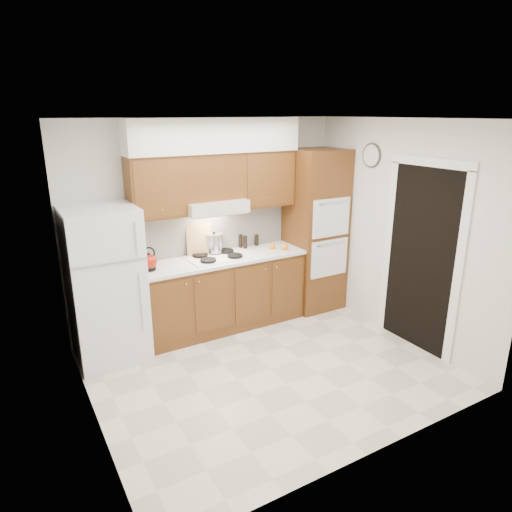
% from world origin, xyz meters
% --- Properties ---
extents(floor, '(3.60, 3.60, 0.00)m').
position_xyz_m(floor, '(0.00, 0.00, 0.00)').
color(floor, beige).
rests_on(floor, ground).
extents(ceiling, '(3.60, 3.60, 0.00)m').
position_xyz_m(ceiling, '(0.00, 0.00, 2.60)').
color(ceiling, white).
rests_on(ceiling, wall_back).
extents(wall_back, '(3.60, 0.02, 2.60)m').
position_xyz_m(wall_back, '(0.00, 1.50, 1.30)').
color(wall_back, silver).
rests_on(wall_back, floor).
extents(wall_left, '(0.02, 3.00, 2.60)m').
position_xyz_m(wall_left, '(-1.80, 0.00, 1.30)').
color(wall_left, silver).
rests_on(wall_left, floor).
extents(wall_right, '(0.02, 3.00, 2.60)m').
position_xyz_m(wall_right, '(1.80, 0.00, 1.30)').
color(wall_right, silver).
rests_on(wall_right, floor).
extents(fridge, '(0.75, 0.72, 1.72)m').
position_xyz_m(fridge, '(-1.41, 1.14, 0.86)').
color(fridge, white).
rests_on(fridge, floor).
extents(base_cabinets, '(2.11, 0.60, 0.90)m').
position_xyz_m(base_cabinets, '(0.02, 1.20, 0.45)').
color(base_cabinets, brown).
rests_on(base_cabinets, floor).
extents(countertop, '(2.13, 0.62, 0.04)m').
position_xyz_m(countertop, '(0.03, 1.19, 0.92)').
color(countertop, white).
rests_on(countertop, base_cabinets).
extents(backsplash, '(2.11, 0.03, 0.56)m').
position_xyz_m(backsplash, '(0.02, 1.49, 1.22)').
color(backsplash, white).
rests_on(backsplash, countertop).
extents(oven_cabinet, '(0.70, 0.65, 2.20)m').
position_xyz_m(oven_cabinet, '(1.44, 1.18, 1.10)').
color(oven_cabinet, brown).
rests_on(oven_cabinet, floor).
extents(upper_cab_left, '(0.63, 0.33, 0.70)m').
position_xyz_m(upper_cab_left, '(-0.71, 1.33, 1.85)').
color(upper_cab_left, brown).
rests_on(upper_cab_left, wall_back).
extents(upper_cab_right, '(0.73, 0.33, 0.70)m').
position_xyz_m(upper_cab_right, '(0.72, 1.33, 1.85)').
color(upper_cab_right, brown).
rests_on(upper_cab_right, wall_back).
extents(range_hood, '(0.75, 0.45, 0.15)m').
position_xyz_m(range_hood, '(-0.02, 1.27, 1.57)').
color(range_hood, silver).
rests_on(range_hood, wall_back).
extents(upper_cab_over_hood, '(0.75, 0.33, 0.55)m').
position_xyz_m(upper_cab_over_hood, '(-0.02, 1.33, 1.92)').
color(upper_cab_over_hood, brown).
rests_on(upper_cab_over_hood, range_hood).
extents(soffit, '(2.13, 0.36, 0.40)m').
position_xyz_m(soffit, '(0.03, 1.32, 2.40)').
color(soffit, silver).
rests_on(soffit, wall_back).
extents(cooktop, '(0.74, 0.50, 0.01)m').
position_xyz_m(cooktop, '(-0.02, 1.21, 0.95)').
color(cooktop, white).
rests_on(cooktop, countertop).
extents(doorway, '(0.02, 0.90, 2.10)m').
position_xyz_m(doorway, '(1.79, -0.35, 1.05)').
color(doorway, black).
rests_on(doorway, floor).
extents(wall_clock, '(0.02, 0.30, 0.30)m').
position_xyz_m(wall_clock, '(1.79, 0.55, 2.15)').
color(wall_clock, '#3F3833').
rests_on(wall_clock, wall_right).
extents(kettle, '(0.22, 0.22, 0.18)m').
position_xyz_m(kettle, '(-0.90, 1.16, 1.04)').
color(kettle, '#9D170B').
rests_on(kettle, countertop).
extents(cutting_board, '(0.32, 0.18, 0.40)m').
position_xyz_m(cutting_board, '(-0.18, 1.40, 1.14)').
color(cutting_board, tan).
rests_on(cutting_board, countertop).
extents(stock_pot, '(0.28, 0.28, 0.22)m').
position_xyz_m(stock_pot, '(0.01, 1.37, 1.08)').
color(stock_pot, '#BBBABF').
rests_on(stock_pot, cooktop).
extents(condiment_a, '(0.06, 0.06, 0.18)m').
position_xyz_m(condiment_a, '(0.43, 1.45, 1.03)').
color(condiment_a, black).
rests_on(condiment_a, countertop).
extents(condiment_b, '(0.07, 0.07, 0.17)m').
position_xyz_m(condiment_b, '(0.46, 1.39, 1.02)').
color(condiment_b, black).
rests_on(condiment_b, countertop).
extents(condiment_c, '(0.05, 0.05, 0.15)m').
position_xyz_m(condiment_c, '(0.66, 1.43, 1.01)').
color(condiment_c, black).
rests_on(condiment_c, countertop).
extents(orange_near, '(0.09, 0.09, 0.08)m').
position_xyz_m(orange_near, '(0.87, 1.06, 0.98)').
color(orange_near, orange).
rests_on(orange_near, countertop).
extents(orange_far, '(0.09, 0.09, 0.08)m').
position_xyz_m(orange_far, '(0.76, 1.18, 0.98)').
color(orange_far, orange).
rests_on(orange_far, countertop).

